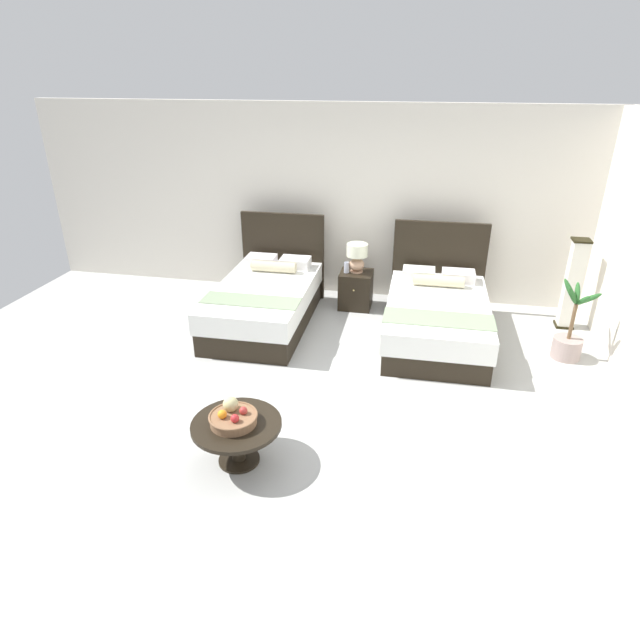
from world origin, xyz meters
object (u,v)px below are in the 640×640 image
floor_lamp_corner (572,284)px  nightstand (356,290)px  potted_palm (568,339)px  table_lamp (357,256)px  coffee_table (237,432)px  bed_near_corner (437,315)px  vase (347,267)px  bed_near_window (266,300)px  fruit_bowl (233,417)px

floor_lamp_corner → nightstand: bearing=178.2°
floor_lamp_corner → potted_palm: floor_lamp_corner is taller
table_lamp → potted_palm: bearing=-20.8°
table_lamp → coffee_table: (-0.53, -3.56, -0.46)m
bed_near_corner → table_lamp: 1.45m
coffee_table → potted_palm: (3.20, 2.55, -0.07)m
nightstand → vase: (-0.14, -0.04, 0.34)m
bed_near_window → table_lamp: 1.43m
vase → potted_palm: (2.81, -0.95, -0.37)m
coffee_table → table_lamp: bearing=81.5°
fruit_bowl → bed_near_corner: bearing=58.8°
nightstand → potted_palm: (2.67, -0.99, -0.02)m
potted_palm → floor_lamp_corner: bearing=79.9°
bed_near_corner → nightstand: bed_near_corner is taller
floor_lamp_corner → potted_palm: (-0.16, -0.90, -0.36)m
bed_near_corner → table_lamp: bed_near_corner is taller
coffee_table → bed_near_window: bearing=101.8°
table_lamp → fruit_bowl: (-0.56, -3.57, -0.30)m
vase → fruit_bowl: vase is taller
fruit_bowl → potted_palm: (3.23, 2.55, -0.23)m
bed_near_window → vase: (0.98, 0.72, 0.29)m
nightstand → potted_palm: 2.85m
bed_near_corner → coffee_table: size_ratio=2.74×
nightstand → vase: bearing=-163.6°
bed_near_corner → vase: (-1.27, 0.71, 0.30)m
bed_near_corner → potted_palm: bearing=-8.9°
bed_near_window → nightstand: bearing=34.2°
nightstand → table_lamp: bearing=90.0°
nightstand → fruit_bowl: bearing=-98.9°
coffee_table → fruit_bowl: 0.16m
nightstand → potted_palm: potted_palm is taller
nightstand → fruit_bowl: fruit_bowl is taller
table_lamp → bed_near_window: bearing=-145.1°
coffee_table → floor_lamp_corner: size_ratio=0.64×
table_lamp → floor_lamp_corner: floor_lamp_corner is taller
bed_near_corner → fruit_bowl: 3.27m
floor_lamp_corner → vase: bearing=179.0°
bed_near_window → potted_palm: bed_near_window is taller
vase → table_lamp: bearing=23.8°
bed_near_corner → fruit_bowl: bed_near_corner is taller
floor_lamp_corner → potted_palm: size_ratio=1.23×
nightstand → fruit_bowl: size_ratio=1.27×
nightstand → bed_near_window: bearing=-145.8°
vase → potted_palm: potted_palm is taller
potted_palm → bed_near_corner: bearing=171.1°
bed_near_window → potted_palm: (3.79, -0.24, -0.08)m
table_lamp → floor_lamp_corner: size_ratio=0.34×
table_lamp → bed_near_corner: bearing=-34.3°
coffee_table → floor_lamp_corner: (3.36, 3.45, 0.29)m
nightstand → floor_lamp_corner: (2.83, -0.09, 0.34)m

